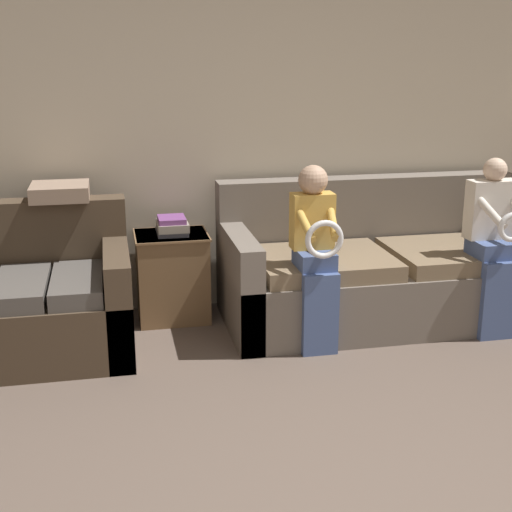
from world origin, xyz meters
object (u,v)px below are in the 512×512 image
object	(u,v)px
side_shelf	(172,275)
book_stack	(172,226)
couch_side	(26,303)
child_left_seated	(316,248)
child_right_seated	(496,241)
throw_pillow	(60,192)
couch_main	(381,272)

from	to	relation	value
side_shelf	book_stack	xyz separation A→B (m)	(0.01, -0.00, 0.37)
couch_side	child_left_seated	distance (m)	1.89
child_left_seated	child_right_seated	distance (m)	1.26
child_left_seated	side_shelf	world-z (taller)	child_left_seated
throw_pillow	side_shelf	bearing A→B (deg)	4.20
couch_side	child_left_seated	xyz separation A→B (m)	(1.83, -0.32, 0.35)
child_right_seated	couch_side	bearing A→B (deg)	174.17
side_shelf	throw_pillow	world-z (taller)	throw_pillow
book_stack	child_left_seated	bearing A→B (deg)	-39.64
side_shelf	child_right_seated	bearing A→B (deg)	-18.33
child_right_seated	throw_pillow	size ratio (longest dim) A/B	3.16
couch_main	couch_side	world-z (taller)	couch_main
child_right_seated	side_shelf	xyz separation A→B (m)	(-2.11, 0.70, -0.32)
side_shelf	book_stack	size ratio (longest dim) A/B	2.34
couch_main	book_stack	size ratio (longest dim) A/B	8.42
child_left_seated	throw_pillow	bearing A→B (deg)	157.83
couch_main	side_shelf	distance (m)	1.51
couch_main	throw_pillow	distance (m)	2.32
couch_main	book_stack	distance (m)	1.54
throw_pillow	couch_main	bearing A→B (deg)	-5.57
couch_main	book_stack	xyz separation A→B (m)	(-1.47, 0.27, 0.36)
throw_pillow	child_right_seated	bearing A→B (deg)	-12.80
child_right_seated	throw_pillow	bearing A→B (deg)	167.20
book_stack	child_right_seated	bearing A→B (deg)	-18.40
child_right_seated	child_left_seated	bearing A→B (deg)	180.00
child_left_seated	side_shelf	xyz separation A→B (m)	(-0.85, 0.70, -0.35)
couch_main	child_right_seated	xyz separation A→B (m)	(0.63, -0.43, 0.31)
child_right_seated	side_shelf	size ratio (longest dim) A/B	1.89
side_shelf	throw_pillow	xyz separation A→B (m)	(-0.73, -0.05, 0.65)
child_left_seated	child_right_seated	bearing A→B (deg)	-0.00
couch_side	side_shelf	world-z (taller)	couch_side
child_right_seated	couch_main	bearing A→B (deg)	145.65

